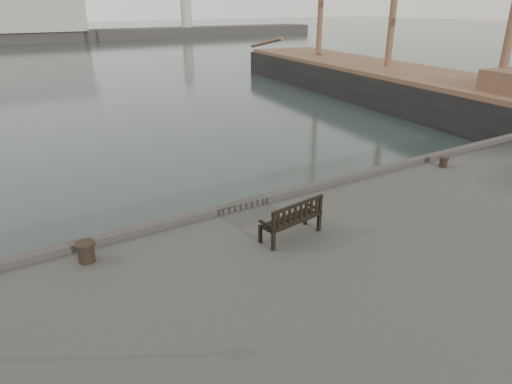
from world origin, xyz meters
TOP-DOWN VIEW (x-y plane):
  - ground at (0.00, 0.00)m, footprint 400.00×400.00m
  - bench at (-1.25, -2.37)m, footprint 1.76×0.81m
  - bollard_left at (-5.89, -0.86)m, footprint 0.47×0.47m
  - bollard_right at (6.56, -0.95)m, footprint 0.44×0.44m
  - tall_ship_main at (20.66, 15.03)m, footprint 11.82×36.79m

SIDE VIEW (x-z plane):
  - ground at x=0.00m, z-range 0.00..0.00m
  - tall_ship_main at x=20.66m, z-range -12.86..14.26m
  - bollard_right at x=6.56m, z-range 1.56..1.92m
  - bollard_left at x=-5.89m, z-range 1.56..2.04m
  - bench at x=-1.25m, z-range 1.38..2.36m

